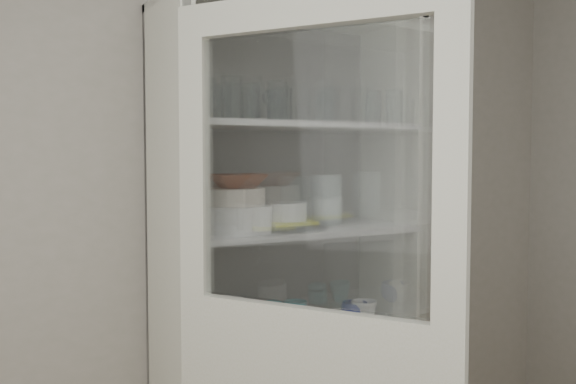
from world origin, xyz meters
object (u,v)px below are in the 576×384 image
glass_platter (286,226)px  measuring_cups (289,330)px  teal_jar (273,316)px  mug_blue (355,312)px  pantry_cabinet (281,305)px  goblet_2 (332,108)px  goblet_1 (271,105)px  white_ramekin (286,211)px  plate_stack_back (192,221)px  cream_bowl (238,197)px  grey_bowl_stack (327,199)px  white_canister (228,316)px  plate_stack_front (238,219)px  mug_teal (295,312)px  yellow_trivet (286,222)px  goblet_3 (327,105)px  mug_white (364,312)px  goblet_0 (199,98)px

glass_platter → measuring_cups: (-0.01, -0.04, -0.39)m
teal_jar → mug_blue: bearing=-14.8°
pantry_cabinet → goblet_2: (0.28, 0.06, 0.80)m
measuring_cups → goblet_1: bearing=82.2°
goblet_2 → white_ramekin: bearing=-152.1°
plate_stack_back → cream_bowl: bearing=-60.4°
glass_platter → grey_bowl_stack: 0.26m
cream_bowl → glass_platter: (0.21, 0.02, -0.12)m
cream_bowl → goblet_2: bearing=19.9°
white_ramekin → grey_bowl_stack: (0.23, 0.08, 0.04)m
cream_bowl → white_canister: size_ratio=1.44×
white_ramekin → teal_jar: 0.42m
plate_stack_front → mug_teal: 0.52m
goblet_2 → yellow_trivet: bearing=-152.1°
goblet_1 → plate_stack_front: bearing=-140.5°
goblet_1 → goblet_3: goblet_3 is taller
plate_stack_back → yellow_trivet: size_ratio=1.16×
pantry_cabinet → teal_jar: bearing=-146.2°
goblet_1 → goblet_2: 0.29m
plate_stack_back → yellow_trivet: plate_stack_back is taller
grey_bowl_stack → mug_white: bearing=-48.9°
white_ramekin → mug_white: (0.33, -0.04, -0.42)m
goblet_1 → cream_bowl: size_ratio=0.77×
goblet_3 → teal_jar: bearing=-171.8°
cream_bowl → yellow_trivet: 0.24m
goblet_0 → goblet_3: size_ratio=1.04×
goblet_1 → white_ramekin: (-0.02, -0.16, -0.41)m
plate_stack_back → yellow_trivet: 0.35m
goblet_2 → plate_stack_back: (-0.63, -0.00, -0.45)m
goblet_2 → yellow_trivet: (-0.31, -0.16, -0.45)m
glass_platter → grey_bowl_stack: grey_bowl_stack is taller
grey_bowl_stack → mug_white: grey_bowl_stack is taller
goblet_2 → mug_blue: goblet_2 is taller
goblet_2 → mug_white: goblet_2 is taller
plate_stack_back → grey_bowl_stack: 0.56m
cream_bowl → measuring_cups: (0.20, -0.02, -0.51)m
glass_platter → mug_white: glass_platter is taller
plate_stack_front → cream_bowl: bearing=180.0°
plate_stack_front → mug_blue: bearing=1.2°
mug_teal → goblet_0: bearing=-161.5°
teal_jar → white_ramekin: bearing=-75.0°
glass_platter → white_canister: glass_platter is taller
glass_platter → white_canister: bearing=158.5°
goblet_3 → white_canister: size_ratio=1.22×
goblet_0 → white_canister: (0.09, -0.04, -0.82)m
cream_bowl → measuring_cups: 0.55m
plate_stack_front → grey_bowl_stack: grey_bowl_stack is taller
goblet_3 → mug_blue: goblet_3 is taller
plate_stack_back → teal_jar: plate_stack_back is taller
goblet_0 → goblet_2: bearing=3.6°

